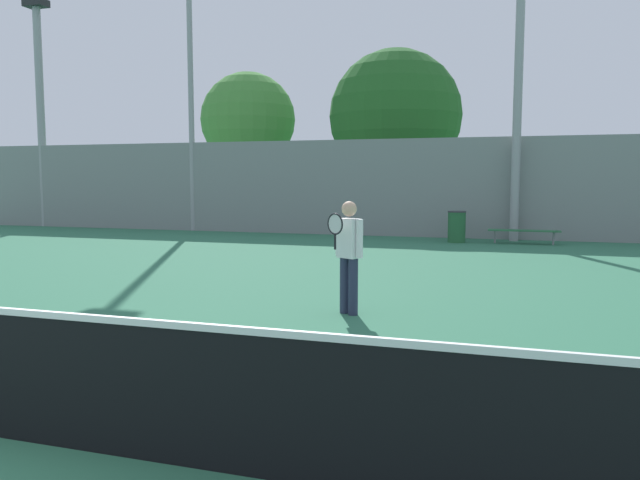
% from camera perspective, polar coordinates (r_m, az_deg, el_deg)
% --- Properties ---
extents(tennis_player, '(0.52, 0.50, 1.66)m').
position_cam_1_polar(tennis_player, '(9.09, 2.63, -1.00)').
color(tennis_player, '#282D47').
rests_on(tennis_player, ground_plane).
extents(bench_courtside_near, '(2.11, 0.40, 0.43)m').
position_cam_1_polar(bench_courtside_near, '(19.87, 18.15, 0.78)').
color(bench_courtside_near, '#28663D').
rests_on(bench_courtside_near, ground_plane).
extents(light_pole_near_left, '(0.90, 0.60, 12.21)m').
position_cam_1_polar(light_pole_near_left, '(24.81, -11.84, 18.17)').
color(light_pole_near_left, '#939399').
rests_on(light_pole_near_left, ground_plane).
extents(light_pole_far_right, '(0.90, 0.60, 11.08)m').
position_cam_1_polar(light_pole_far_right, '(21.14, 17.79, 17.13)').
color(light_pole_far_right, '#939399').
rests_on(light_pole_far_right, ground_plane).
extents(light_pole_center_back, '(0.90, 0.60, 9.15)m').
position_cam_1_polar(light_pole_center_back, '(28.52, -24.21, 11.45)').
color(light_pole_center_back, '#939399').
rests_on(light_pole_center_back, ground_plane).
extents(trash_bin, '(0.57, 0.57, 0.98)m').
position_cam_1_polar(trash_bin, '(19.80, 12.39, 1.20)').
color(trash_bin, '#235B33').
rests_on(trash_bin, ground_plane).
extents(back_fence, '(35.99, 0.06, 3.32)m').
position_cam_1_polar(back_fence, '(21.48, 7.01, 4.76)').
color(back_fence, gray).
rests_on(back_fence, ground_plane).
extents(tree_green_broad, '(5.61, 5.61, 7.43)m').
position_cam_1_polar(tree_green_broad, '(27.20, 6.90, 11.16)').
color(tree_green_broad, brown).
rests_on(tree_green_broad, ground_plane).
extents(tree_dark_dense, '(4.42, 4.42, 6.92)m').
position_cam_1_polar(tree_dark_dense, '(29.92, -6.58, 10.83)').
color(tree_dark_dense, brown).
rests_on(tree_dark_dense, ground_plane).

